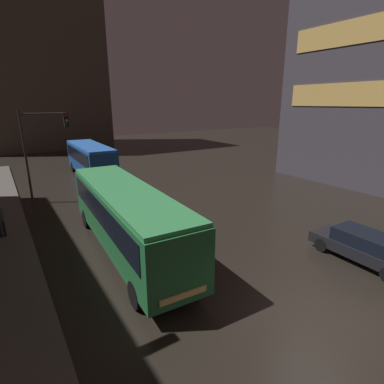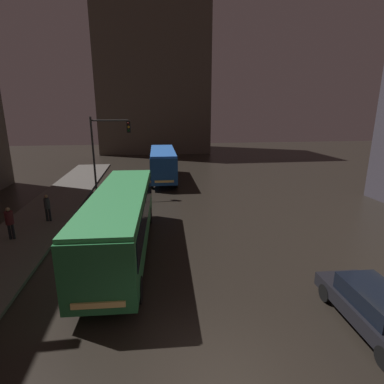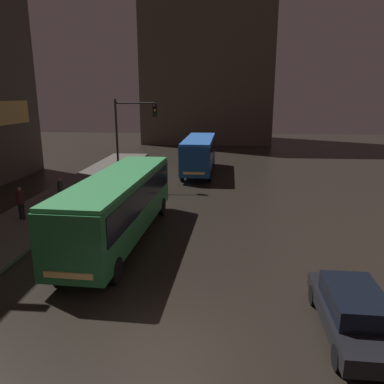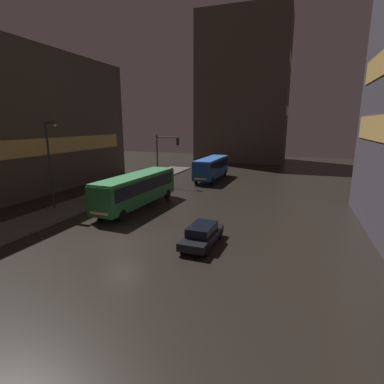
{
  "view_description": "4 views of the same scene",
  "coord_description": "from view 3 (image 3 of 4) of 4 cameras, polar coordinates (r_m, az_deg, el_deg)",
  "views": [
    {
      "loc": [
        -7.8,
        -4.53,
        6.85
      ],
      "look_at": [
        2.3,
        10.94,
        1.34
      ],
      "focal_mm": 28.0,
      "sensor_mm": 36.0,
      "label": 1
    },
    {
      "loc": [
        -1.76,
        -5.99,
        6.83
      ],
      "look_at": [
        0.73,
        11.71,
        2.01
      ],
      "focal_mm": 28.0,
      "sensor_mm": 36.0,
      "label": 2
    },
    {
      "loc": [
        1.37,
        -8.35,
        6.67
      ],
      "look_at": [
        -0.13,
        11.07,
        1.64
      ],
      "focal_mm": 35.0,
      "sensor_mm": 36.0,
      "label": 3
    },
    {
      "loc": [
        10.71,
        -16.24,
        7.8
      ],
      "look_at": [
        1.7,
        9.52,
        1.55
      ],
      "focal_mm": 28.0,
      "sensor_mm": 36.0,
      "label": 4
    }
  ],
  "objects": [
    {
      "name": "car_taxi",
      "position": [
        12.07,
        23.42,
        -16.37
      ],
      "size": [
        1.89,
        4.52,
        1.38
      ],
      "rotation": [
        0.0,
        0.0,
        3.11
      ],
      "color": "black",
      "rests_on": "ground"
    },
    {
      "name": "bus_far",
      "position": [
        32.95,
        1.09,
        6.19
      ],
      "size": [
        2.65,
        9.64,
        3.1
      ],
      "rotation": [
        0.0,
        0.0,
        3.12
      ],
      "color": "#194793",
      "rests_on": "ground"
    },
    {
      "name": "bus_near",
      "position": [
        17.63,
        -10.99,
        -1.31
      ],
      "size": [
        3.0,
        11.14,
        3.16
      ],
      "rotation": [
        0.0,
        0.0,
        3.09
      ],
      "color": "#236B38",
      "rests_on": "ground"
    },
    {
      "name": "building_far_backdrop",
      "position": [
        58.05,
        2.46,
        22.28
      ],
      "size": [
        18.07,
        12.0,
        29.09
      ],
      "color": "#4C4238",
      "rests_on": "ground"
    },
    {
      "name": "pedestrian_mid",
      "position": [
        23.92,
        -19.4,
        0.31
      ],
      "size": [
        0.48,
        0.48,
        1.72
      ],
      "rotation": [
        0.0,
        0.0,
        5.6
      ],
      "color": "black",
      "rests_on": "sidewalk_left"
    },
    {
      "name": "sidewalk_left",
      "position": [
        22.09,
        -23.91,
        -4.18
      ],
      "size": [
        4.0,
        48.0,
        0.15
      ],
      "color": "#56514C",
      "rests_on": "ground"
    },
    {
      "name": "pedestrian_near",
      "position": [
        22.1,
        -24.69,
        -1.11
      ],
      "size": [
        0.57,
        0.57,
        1.8
      ],
      "rotation": [
        0.0,
        0.0,
        2.24
      ],
      "color": "black",
      "rests_on": "sidewalk_left"
    },
    {
      "name": "ground_plane",
      "position": [
        10.78,
        -4.21,
        -23.8
      ],
      "size": [
        120.0,
        120.0,
        0.0
      ],
      "primitive_type": "plane",
      "color": "black"
    },
    {
      "name": "traffic_light_main",
      "position": [
        27.91,
        -9.39,
        9.5
      ],
      "size": [
        3.1,
        0.35,
        6.45
      ],
      "color": "#2D2D2D",
      "rests_on": "ground"
    }
  ]
}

